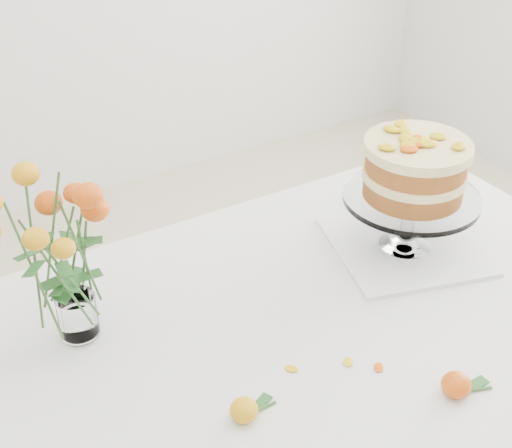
{
  "coord_description": "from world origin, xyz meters",
  "views": [
    {
      "loc": [
        -0.66,
        -0.88,
        1.7
      ],
      "look_at": [
        -0.05,
        0.14,
        0.92
      ],
      "focal_mm": 50.0,
      "sensor_mm": 36.0,
      "label": 1
    }
  ],
  "objects": [
    {
      "name": "table",
      "position": [
        0.0,
        0.0,
        0.67
      ],
      "size": [
        1.43,
        0.93,
        0.76
      ],
      "color": "tan",
      "rests_on": "ground"
    },
    {
      "name": "stray_petal_b",
      "position": [
        -0.02,
        -0.14,
        0.76
      ],
      "size": [
        0.03,
        0.02,
        0.0
      ],
      "primitive_type": "ellipsoid",
      "color": "yellow",
      "rests_on": "table"
    },
    {
      "name": "stray_petal_c",
      "position": [
        0.02,
        -0.18,
        0.76
      ],
      "size": [
        0.03,
        0.02,
        0.0
      ],
      "primitive_type": "ellipsoid",
      "color": "yellow",
      "rests_on": "table"
    },
    {
      "name": "rose_vase",
      "position": [
        -0.42,
        0.19,
        0.98
      ],
      "size": [
        0.32,
        0.32,
        0.38
      ],
      "rotation": [
        0.0,
        0.0,
        -0.39
      ],
      "color": "white",
      "rests_on": "table"
    },
    {
      "name": "loose_rose_far",
      "position": [
        0.1,
        -0.3,
        0.78
      ],
      "size": [
        0.09,
        0.05,
        0.05
      ],
      "rotation": [
        0.0,
        0.0,
        -0.37
      ],
      "color": "red",
      "rests_on": "table"
    },
    {
      "name": "loose_rose_near",
      "position": [
        -0.25,
        -0.16,
        0.78
      ],
      "size": [
        0.09,
        0.05,
        0.04
      ],
      "rotation": [
        0.0,
        0.0,
        0.02
      ],
      "color": "gold",
      "rests_on": "table"
    },
    {
      "name": "stray_petal_a",
      "position": [
        -0.12,
        -0.1,
        0.76
      ],
      "size": [
        0.03,
        0.02,
        0.0
      ],
      "primitive_type": "ellipsoid",
      "color": "yellow",
      "rests_on": "table"
    },
    {
      "name": "napkin",
      "position": [
        0.32,
        0.09,
        0.76
      ],
      "size": [
        0.39,
        0.39,
        0.01
      ],
      "primitive_type": "cube",
      "rotation": [
        0.0,
        0.0,
        -0.27
      ],
      "color": "white",
      "rests_on": "table"
    },
    {
      "name": "cake_stand",
      "position": [
        0.32,
        0.09,
        0.95
      ],
      "size": [
        0.3,
        0.3,
        0.27
      ],
      "rotation": [
        0.0,
        0.0,
        0.31
      ],
      "color": "white",
      "rests_on": "napkin"
    }
  ]
}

